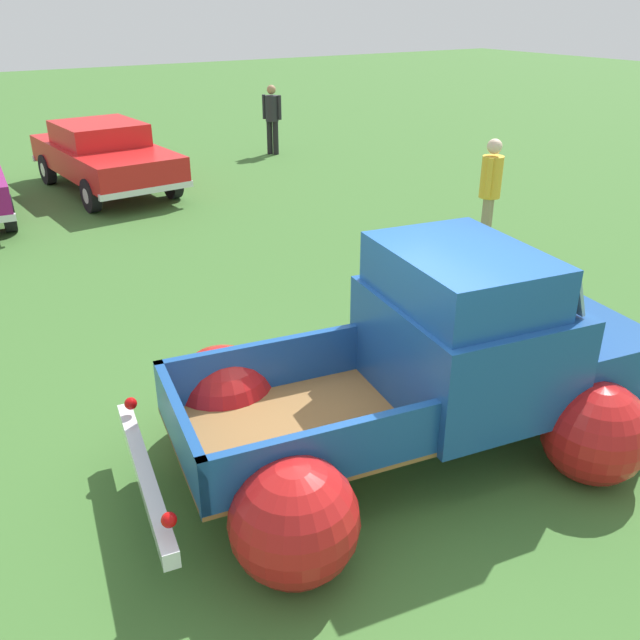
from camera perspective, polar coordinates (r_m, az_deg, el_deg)
ground_plane at (r=6.45m, az=6.28°, el=-11.09°), size 80.00×80.00×0.00m
vintage_pickup_truck at (r=6.22m, az=9.75°, el=-4.54°), size 4.85×3.30×1.96m
show_car_1 at (r=15.67m, az=-17.61°, el=13.09°), size 2.24×4.49×1.43m
spectator_0 at (r=18.72m, az=-4.03°, el=16.73°), size 0.48×0.48×1.77m
spectator_1 at (r=11.51m, az=14.05°, el=10.71°), size 0.49×0.47×1.82m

